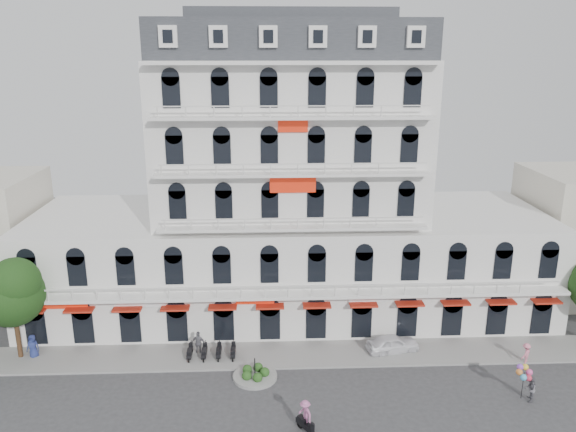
# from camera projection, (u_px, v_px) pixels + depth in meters

# --- Properties ---
(ground) EXTENTS (120.00, 120.00, 0.00)m
(ground) POSITION_uv_depth(u_px,v_px,m) (302.00, 430.00, 34.82)
(ground) COLOR #38383A
(ground) RESTS_ON ground
(sidewalk) EXTENTS (53.00, 4.00, 0.16)m
(sidewalk) POSITION_uv_depth(u_px,v_px,m) (294.00, 355.00, 43.43)
(sidewalk) COLOR gray
(sidewalk) RESTS_ON ground
(main_building) EXTENTS (45.00, 15.00, 25.80)m
(main_building) POSITION_uv_depth(u_px,v_px,m) (289.00, 202.00, 49.29)
(main_building) COLOR silver
(main_building) RESTS_ON ground
(traffic_island) EXTENTS (3.20, 3.20, 1.60)m
(traffic_island) POSITION_uv_depth(u_px,v_px,m) (255.00, 375.00, 40.38)
(traffic_island) COLOR gray
(traffic_island) RESTS_ON ground
(parked_scooter_row) EXTENTS (4.40, 1.80, 1.10)m
(parked_scooter_row) POSITION_uv_depth(u_px,v_px,m) (212.00, 359.00, 43.00)
(parked_scooter_row) COLOR black
(parked_scooter_row) RESTS_ON ground
(tree_west_inner) EXTENTS (4.76, 4.76, 8.25)m
(tree_west_inner) POSITION_uv_depth(u_px,v_px,m) (12.00, 290.00, 41.46)
(tree_west_inner) COLOR #382314
(tree_west_inner) RESTS_ON ground
(parked_car) EXTENTS (4.40, 2.46, 1.41)m
(parked_car) POSITION_uv_depth(u_px,v_px,m) (393.00, 344.00, 43.82)
(parked_car) COLOR white
(parked_car) RESTS_ON ground
(rider_center) EXTENTS (1.18, 1.50, 2.26)m
(rider_center) POSITION_uv_depth(u_px,v_px,m) (305.00, 416.00, 34.31)
(rider_center) COLOR black
(rider_center) RESTS_ON ground
(pedestrian_left) EXTENTS (0.95, 0.62, 1.94)m
(pedestrian_left) POSITION_uv_depth(u_px,v_px,m) (33.00, 347.00, 42.84)
(pedestrian_left) COLOR navy
(pedestrian_left) RESTS_ON ground
(pedestrian_mid) EXTENTS (1.22, 0.78, 1.93)m
(pedestrian_mid) POSITION_uv_depth(u_px,v_px,m) (199.00, 343.00, 43.36)
(pedestrian_mid) COLOR slate
(pedestrian_mid) RESTS_ON ground
(pedestrian_right) EXTENTS (1.23, 1.16, 1.67)m
(pedestrian_right) POSITION_uv_depth(u_px,v_px,m) (526.00, 354.00, 42.11)
(pedestrian_right) COLOR pink
(pedestrian_right) RESTS_ON ground
(pedestrian_far) EXTENTS (0.79, 0.83, 1.90)m
(pedestrian_far) POSITION_uv_depth(u_px,v_px,m) (33.00, 347.00, 42.85)
(pedestrian_far) COLOR navy
(pedestrian_far) RESTS_ON ground
(balloon_vendor) EXTENTS (1.45, 1.35, 2.45)m
(balloon_vendor) POSITION_uv_depth(u_px,v_px,m) (528.00, 384.00, 37.53)
(balloon_vendor) COLOR slate
(balloon_vendor) RESTS_ON ground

